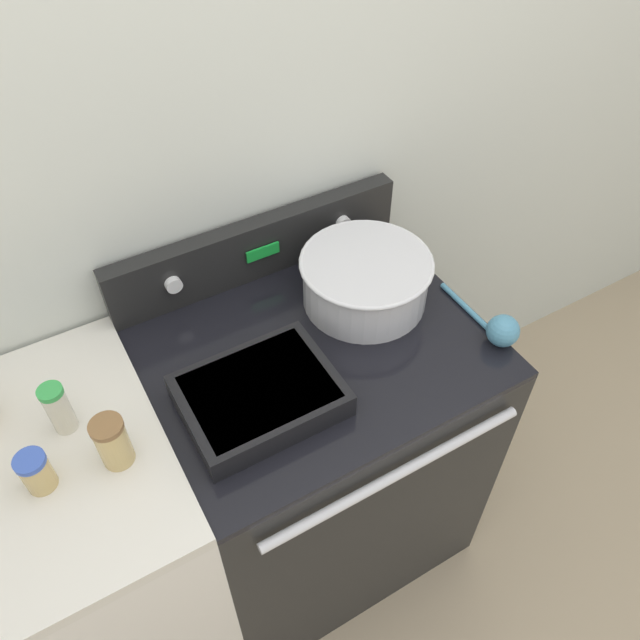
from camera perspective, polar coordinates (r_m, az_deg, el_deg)
The scene contains 11 objects.
ground_plane at distance 2.14m, azimuth 4.56°, elevation -24.77°, with size 12.00×12.00×0.00m, color tan.
kitchen_wall at distance 1.51m, azimuth -7.49°, elevation 15.32°, with size 8.00×0.05×2.50m.
stove_range at distance 1.84m, azimuth -0.29°, elevation -11.78°, with size 0.79×0.68×0.91m.
control_panel at distance 1.61m, azimuth -5.73°, elevation 6.59°, with size 0.79×0.07×0.16m.
side_counter at distance 1.78m, azimuth -20.22°, elevation -20.01°, with size 0.52×0.65×0.93m.
mixing_bowl at distance 1.53m, azimuth 4.17°, elevation 3.87°, with size 0.33×0.33×0.13m.
casserole_dish at distance 1.34m, azimuth -5.54°, elevation -6.78°, with size 0.33×0.25×0.06m.
ladle at distance 1.52m, azimuth 16.13°, elevation -0.80°, with size 0.08×0.26×0.08m.
spice_jar_brown_cap at distance 1.29m, azimuth -18.43°, elevation -10.54°, with size 0.07×0.07×0.12m.
spice_jar_green_cap at distance 1.37m, azimuth -22.80°, elevation -7.46°, with size 0.05×0.05×0.12m.
spice_jar_blue_cap at distance 1.32m, azimuth -24.53°, elevation -12.52°, with size 0.06×0.06×0.09m.
Camera 1 is at (-0.48, -0.52, 2.02)m, focal length 35.00 mm.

